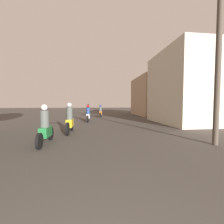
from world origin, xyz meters
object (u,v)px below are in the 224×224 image
at_px(motorcycle_orange, 100,112).
at_px(motorcycle_white, 88,111).
at_px(motorcycle_green, 45,128).
at_px(motorcycle_yellow, 70,121).
at_px(building_right_far, 153,96).
at_px(building_right_near, 185,88).
at_px(motorcycle_silver, 88,115).
at_px(utility_pole_near, 219,38).

xyz_separation_m(motorcycle_orange, motorcycle_white, (-1.56, 2.24, 0.03)).
distance_m(motorcycle_green, motorcycle_yellow, 2.28).
bearing_deg(motorcycle_white, motorcycle_orange, -50.26).
xyz_separation_m(motorcycle_green, building_right_far, (9.98, 13.86, 1.95)).
xyz_separation_m(motorcycle_green, motorcycle_orange, (2.63, 12.14, -0.04)).
relative_size(motorcycle_green, motorcycle_yellow, 0.94).
xyz_separation_m(motorcycle_white, building_right_near, (8.26, -8.87, 2.28)).
distance_m(motorcycle_orange, building_right_far, 7.81).
bearing_deg(motorcycle_orange, motorcycle_yellow, -94.12).
relative_size(motorcycle_silver, motorcycle_white, 1.02).
xyz_separation_m(motorcycle_yellow, motorcycle_white, (0.50, 12.17, -0.04)).
height_order(motorcycle_orange, building_right_far, building_right_far).
relative_size(motorcycle_silver, building_right_far, 0.28).
bearing_deg(motorcycle_white, motorcycle_yellow, -87.40).
height_order(motorcycle_silver, motorcycle_white, motorcycle_white).
bearing_deg(motorcycle_green, utility_pole_near, -12.88).
bearing_deg(motorcycle_silver, motorcycle_yellow, -100.86).
bearing_deg(motorcycle_silver, motorcycle_green, -102.76).
bearing_deg(building_right_near, utility_pole_near, -113.90).
bearing_deg(building_right_near, motorcycle_silver, 166.92).
height_order(motorcycle_silver, building_right_near, building_right_near).
xyz_separation_m(motorcycle_green, motorcycle_silver, (1.35, 7.36, -0.03)).
relative_size(building_right_near, utility_pole_near, 0.80).
relative_size(motorcycle_silver, utility_pole_near, 0.26).
xyz_separation_m(motorcycle_green, motorcycle_yellow, (0.58, 2.21, 0.03)).
height_order(motorcycle_green, building_right_far, building_right_far).
distance_m(building_right_near, building_right_far, 8.39).
height_order(building_right_near, building_right_far, building_right_near).
distance_m(motorcycle_silver, building_right_far, 10.99).
height_order(motorcycle_white, building_right_near, building_right_near).
bearing_deg(motorcycle_silver, motorcycle_white, 89.82).
distance_m(motorcycle_yellow, motorcycle_orange, 10.14).
relative_size(motorcycle_green, motorcycle_orange, 0.97).
height_order(motorcycle_green, building_right_near, building_right_near).
height_order(motorcycle_green, utility_pole_near, utility_pole_near).
xyz_separation_m(motorcycle_yellow, utility_pole_near, (5.93, -3.08, 3.37)).
height_order(motorcycle_silver, motorcycle_orange, motorcycle_silver).
height_order(motorcycle_yellow, motorcycle_orange, motorcycle_yellow).
bearing_deg(motorcycle_silver, utility_pole_near, -60.30).
height_order(motorcycle_silver, building_right_far, building_right_far).
relative_size(motorcycle_green, building_right_near, 0.31).
bearing_deg(utility_pole_near, motorcycle_orange, 106.59).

